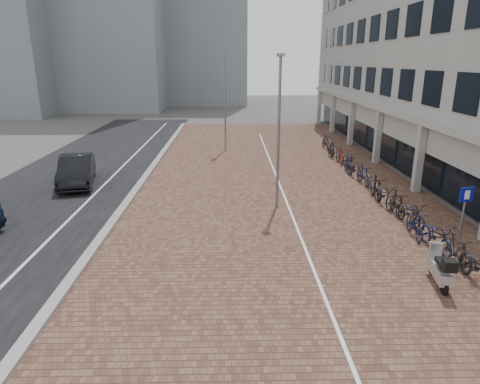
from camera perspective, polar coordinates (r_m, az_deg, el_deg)
name	(u,v)px	position (r m, az deg, el deg)	size (l,w,h in m)	color
ground	(245,306)	(11.62, 0.69, -15.16)	(140.00, 140.00, 0.00)	#474442
plaza_brick	(275,181)	(22.78, 4.69, 1.46)	(14.50, 42.00, 0.04)	brown
street_asphalt	(69,183)	(24.25, -22.13, 1.18)	(8.00, 50.00, 0.03)	black
curb	(142,181)	(23.14, -13.08, 1.46)	(0.35, 42.00, 0.14)	gray
lane_line	(107,182)	(23.61, -17.59, 1.29)	(0.12, 44.00, 0.00)	white
parking_line	(278,181)	(22.80, 5.20, 1.52)	(0.10, 30.00, 0.00)	white
office_building	(461,20)	(29.10, 27.74, 19.88)	(8.40, 40.00, 15.00)	#9F9F9A
car_dark	(77,170)	(23.58, -21.24, 2.74)	(1.60, 4.60, 1.51)	black
scooter_front	(440,267)	(13.58, 25.46, -9.20)	(0.51, 1.62, 1.12)	#B0B1B6
parking_sign	(464,210)	(15.61, 28.04, -2.18)	(0.49, 0.12, 2.35)	slate
lamp_near	(278,135)	(18.03, 5.23, 7.68)	(0.12, 0.12, 6.45)	slate
lamp_far	(225,104)	(30.12, -2.03, 11.86)	(0.12, 0.12, 6.67)	slate
bike_row	(368,178)	(22.33, 16.91, 1.78)	(1.30, 21.44, 1.05)	black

